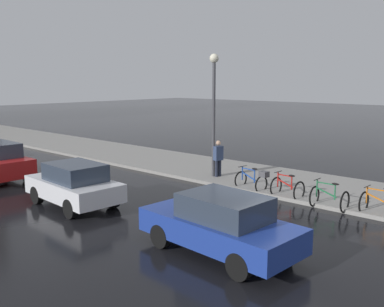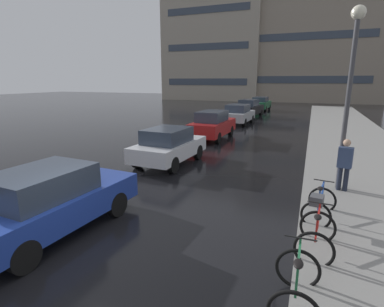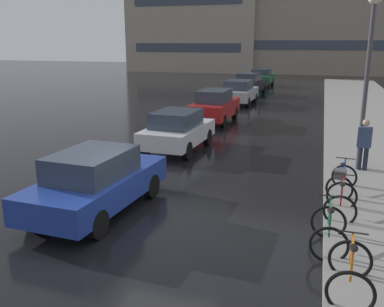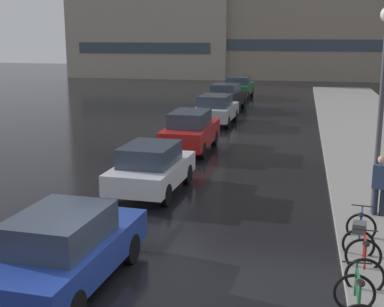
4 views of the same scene
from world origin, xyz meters
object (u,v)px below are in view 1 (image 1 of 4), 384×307
object	(u,v)px
bicycle_second	(329,198)
pedestrian	(218,158)
bicycle_farthest	(254,179)
streetlamp	(214,98)
car_white	(74,184)
bicycle_third	(287,188)
bicycle_nearest	(380,205)
car_blue	(220,224)

from	to	relation	value
bicycle_second	pedestrian	xyz separation A→B (m)	(1.05, 5.64, 0.58)
bicycle_farthest	streetlamp	size ratio (longest dim) A/B	0.27
car_white	bicycle_farthest	bearing A→B (deg)	-31.51
bicycle_third	pedestrian	xyz separation A→B (m)	(0.76, 3.88, 0.58)
car_white	streetlamp	xyz separation A→B (m)	(6.47, -1.04, 2.83)
bicycle_nearest	car_blue	size ratio (longest dim) A/B	0.27
bicycle_nearest	bicycle_second	xyz separation A→B (m)	(-0.32, 1.58, -0.00)
car_white	pedestrian	distance (m)	6.69
bicycle_farthest	car_blue	world-z (taller)	car_blue
car_blue	bicycle_nearest	bearing A→B (deg)	-19.56
car_blue	car_white	size ratio (longest dim) A/B	1.12
pedestrian	streetlamp	size ratio (longest dim) A/B	0.32
bicycle_second	bicycle_nearest	bearing A→B (deg)	-78.43
bicycle_farthest	streetlamp	distance (m)	4.08
pedestrian	car_blue	bearing A→B (deg)	-141.46
bicycle_nearest	car_white	xyz separation A→B (m)	(-5.84, 8.46, 0.37)
bicycle_farthest	car_white	xyz separation A→B (m)	(-5.86, 3.59, 0.29)
bicycle_nearest	bicycle_farthest	size ratio (longest dim) A/B	0.80
streetlamp	bicycle_nearest	bearing A→B (deg)	-94.84
car_blue	streetlamp	world-z (taller)	streetlamp
streetlamp	bicycle_second	bearing A→B (deg)	-99.25
bicycle_second	streetlamp	size ratio (longest dim) A/B	0.21
bicycle_nearest	pedestrian	size ratio (longest dim) A/B	0.67
bicycle_nearest	bicycle_farthest	distance (m)	4.87
bicycle_nearest	bicycle_second	bearing A→B (deg)	101.57
bicycle_third	streetlamp	bearing A→B (deg)	80.75
bicycle_nearest	pedestrian	world-z (taller)	pedestrian
bicycle_nearest	bicycle_third	world-z (taller)	bicycle_nearest
bicycle_nearest	pedestrian	distance (m)	7.28
bicycle_second	bicycle_farthest	distance (m)	3.30
car_white	streetlamp	world-z (taller)	streetlamp
bicycle_nearest	streetlamp	distance (m)	8.10
bicycle_nearest	bicycle_third	bearing A→B (deg)	90.63
pedestrian	streetlamp	world-z (taller)	streetlamp
bicycle_nearest	car_blue	distance (m)	6.13
pedestrian	bicycle_third	bearing A→B (deg)	-101.15
bicycle_third	bicycle_farthest	distance (m)	1.53
car_blue	pedestrian	distance (m)	8.30
bicycle_second	car_blue	distance (m)	5.47
bicycle_second	car_white	distance (m)	8.83
car_white	streetlamp	bearing A→B (deg)	-9.16
bicycle_farthest	car_blue	xyz separation A→B (m)	(-5.79, -2.82, 0.29)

